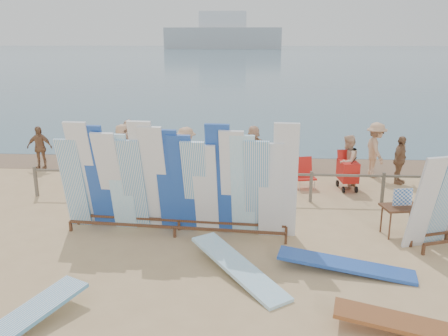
# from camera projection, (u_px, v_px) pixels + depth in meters

# --- Properties ---
(ground) EXTENTS (160.00, 160.00, 0.00)m
(ground) POSITION_uv_depth(u_px,v_px,m) (236.00, 244.00, 10.75)
(ground) COLOR tan
(ground) RESTS_ON ground
(ocean) EXTENTS (320.00, 240.00, 0.02)m
(ocean) POSITION_uv_depth(u_px,v_px,m) (253.00, 54.00, 133.86)
(ocean) COLOR #416275
(ocean) RESTS_ON ground
(wet_sand_strip) EXTENTS (40.00, 2.60, 0.01)m
(wet_sand_strip) POSITION_uv_depth(u_px,v_px,m) (244.00, 163.00, 17.68)
(wet_sand_strip) COLOR brown
(wet_sand_strip) RESTS_ON ground
(distant_ship) EXTENTS (45.00, 8.00, 14.00)m
(distant_ship) POSITION_uv_depth(u_px,v_px,m) (223.00, 35.00, 183.18)
(distant_ship) COLOR #999EA3
(distant_ship) RESTS_ON ocean
(fence) EXTENTS (12.08, 0.08, 0.90)m
(fence) POSITION_uv_depth(u_px,v_px,m) (240.00, 179.00, 13.47)
(fence) COLOR #675E4E
(fence) RESTS_ON ground
(main_surfboard_rack) EXTENTS (5.62, 1.14, 2.80)m
(main_surfboard_rack) POSITION_uv_depth(u_px,v_px,m) (176.00, 184.00, 10.99)
(main_surfboard_rack) COLOR brown
(main_surfboard_rack) RESTS_ON ground
(vendor_table) EXTENTS (0.96, 0.76, 1.15)m
(vendor_table) POSITION_uv_depth(u_px,v_px,m) (400.00, 220.00, 11.15)
(vendor_table) COLOR brown
(vendor_table) RESTS_ON ground
(flat_board_a) EXTENTS (2.07, 2.49, 0.38)m
(flat_board_a) POSITION_uv_depth(u_px,v_px,m) (238.00, 276.00, 9.33)
(flat_board_a) COLOR #98D6F4
(flat_board_a) RESTS_ON ground
(flat_board_d) EXTENTS (2.75, 1.10, 0.28)m
(flat_board_d) POSITION_uv_depth(u_px,v_px,m) (345.00, 271.00, 9.51)
(flat_board_d) COLOR #234DAF
(flat_board_d) RESTS_ON ground
(flat_board_c) EXTENTS (2.75, 1.14, 0.32)m
(flat_board_c) POSITION_uv_depth(u_px,v_px,m) (420.00, 336.00, 7.44)
(flat_board_c) COLOR #955328
(flat_board_c) RESTS_ON ground
(beach_chair_left) EXTENTS (0.85, 0.86, 0.97)m
(beach_chair_left) POSITION_uv_depth(u_px,v_px,m) (237.00, 183.00, 14.30)
(beach_chair_left) COLOR red
(beach_chair_left) RESTS_ON ground
(beach_chair_right) EXTENTS (0.72, 0.74, 0.94)m
(beach_chair_right) POSITION_uv_depth(u_px,v_px,m) (304.00, 179.00, 14.69)
(beach_chair_right) COLOR red
(beach_chair_right) RESTS_ON ground
(stroller) EXTENTS (0.68, 0.91, 1.18)m
(stroller) POSITION_uv_depth(u_px,v_px,m) (347.00, 175.00, 14.49)
(stroller) COLOR red
(stroller) RESTS_ON ground
(beachgoer_extra_1) EXTENTS (0.91, 0.41, 1.53)m
(beachgoer_extra_1) POSITION_uv_depth(u_px,v_px,m) (40.00, 148.00, 16.74)
(beachgoer_extra_1) COLOR #8C6042
(beachgoer_extra_1) RESTS_ON ground
(beachgoer_11) EXTENTS (1.48, 0.66, 1.54)m
(beachgoer_11) POSITION_uv_depth(u_px,v_px,m) (129.00, 140.00, 18.02)
(beachgoer_11) COLOR beige
(beachgoer_11) RESTS_ON ground
(beachgoer_10) EXTENTS (0.85, 0.96, 1.54)m
(beachgoer_10) POSITION_uv_depth(u_px,v_px,m) (400.00, 160.00, 15.01)
(beachgoer_10) COLOR #8C6042
(beachgoer_10) RESTS_ON ground
(beachgoer_4) EXTENTS (0.40, 0.91, 1.56)m
(beachgoer_4) POSITION_uv_depth(u_px,v_px,m) (255.00, 161.00, 14.92)
(beachgoer_4) COLOR #8C6042
(beachgoer_4) RESTS_ON ground
(beachgoer_0) EXTENTS (0.73, 1.02, 1.89)m
(beachgoer_0) POSITION_uv_depth(u_px,v_px,m) (124.00, 153.00, 15.19)
(beachgoer_0) COLOR tan
(beachgoer_0) RESTS_ON ground
(beachgoer_9) EXTENTS (0.57, 1.22, 1.84)m
(beachgoer_9) POSITION_uv_depth(u_px,v_px,m) (375.00, 150.00, 15.71)
(beachgoer_9) COLOR tan
(beachgoer_9) RESTS_ON ground
(beachgoer_2) EXTENTS (0.87, 0.82, 1.67)m
(beachgoer_2) POSITION_uv_depth(u_px,v_px,m) (128.00, 158.00, 14.99)
(beachgoer_2) COLOR beige
(beachgoer_2) RESTS_ON ground
(beachgoer_8) EXTENTS (0.80, 0.88, 1.67)m
(beachgoer_8) POSITION_uv_depth(u_px,v_px,m) (347.00, 162.00, 14.55)
(beachgoer_8) COLOR beige
(beachgoer_8) RESTS_ON ground
(beachgoer_3) EXTENTS (1.12, 1.16, 1.76)m
(beachgoer_3) POSITION_uv_depth(u_px,v_px,m) (186.00, 154.00, 15.34)
(beachgoer_3) COLOR tan
(beachgoer_3) RESTS_ON ground
(beachgoer_5) EXTENTS (1.46, 1.11, 1.53)m
(beachgoer_5) POSITION_uv_depth(u_px,v_px,m) (253.00, 147.00, 16.86)
(beachgoer_5) COLOR beige
(beachgoer_5) RESTS_ON ground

